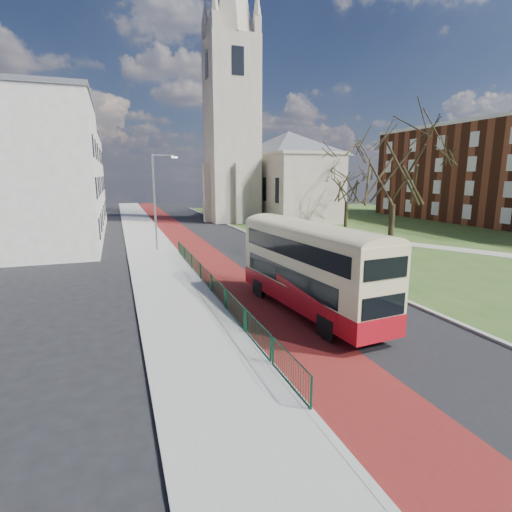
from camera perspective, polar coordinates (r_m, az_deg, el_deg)
name	(u,v)px	position (r m, az deg, el deg)	size (l,w,h in m)	color
ground	(290,310)	(19.48, 4.87, -7.70)	(160.00, 160.00, 0.00)	black
road_carriageway	(219,243)	(38.41, -5.29, 1.84)	(9.00, 120.00, 0.01)	black
bus_lane	(191,245)	(37.86, -9.26, 1.60)	(3.40, 120.00, 0.01)	#591414
pavement_west	(149,247)	(37.40, -15.00, 1.32)	(4.00, 120.00, 0.12)	gray
kerb_west	(172,245)	(37.59, -11.97, 1.52)	(0.25, 120.00, 0.13)	#999993
kerb_east	(257,237)	(41.60, 0.19, 2.71)	(0.25, 80.00, 0.13)	#999993
grass_green	(413,229)	(51.70, 21.52, 3.57)	(40.00, 80.00, 0.04)	#2E4D1B
footpath	(452,249)	(38.97, 26.23, 0.91)	(2.20, 36.00, 0.03)	#9E998C
pedestrian_railing	(211,284)	(22.07, -6.43, -3.93)	(0.07, 24.00, 1.12)	#0C3824
gothic_church	(263,126)	(58.76, 0.99, 18.03)	(16.38, 18.00, 40.00)	gray
street_block_near	(34,174)	(39.30, -29.14, 10.22)	(10.30, 14.30, 13.00)	#BCB7AA
street_block_far	(59,181)	(55.15, -26.33, 9.63)	(10.30, 16.30, 11.50)	beige
streetlamp	(156,197)	(34.97, -14.05, 8.18)	(2.13, 0.18, 8.00)	gray
bus	(310,264)	(18.60, 7.67, -1.18)	(3.20, 10.00, 4.11)	#9F0E17
winter_tree_near	(396,158)	(31.69, 19.34, 13.11)	(9.55, 9.55, 10.97)	#312818
winter_tree_far	(347,180)	(49.88, 12.92, 10.52)	(6.64, 6.64, 8.36)	black
litter_bin	(371,263)	(28.57, 16.08, -0.95)	(0.59, 0.59, 0.85)	black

